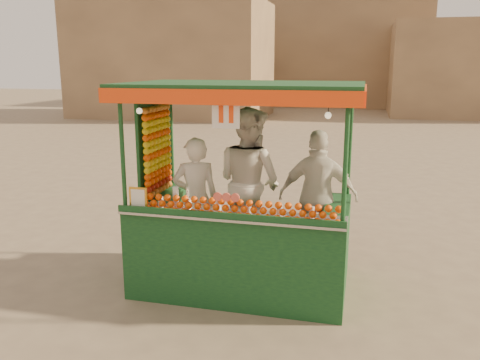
% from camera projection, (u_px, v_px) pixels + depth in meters
% --- Properties ---
extents(ground, '(90.00, 90.00, 0.00)m').
position_uv_depth(ground, '(261.00, 282.00, 6.42)').
color(ground, '#6E5E4F').
rests_on(ground, ground).
extents(building_left, '(10.00, 6.00, 6.00)m').
position_uv_depth(building_left, '(173.00, 60.00, 26.76)').
color(building_left, '#9C7C59').
rests_on(building_left, ground).
extents(building_right, '(9.00, 6.00, 5.00)m').
position_uv_depth(building_right, '(477.00, 69.00, 26.88)').
color(building_right, '#9C7C59').
rests_on(building_right, ground).
extents(building_center, '(14.00, 7.00, 7.00)m').
position_uv_depth(building_center, '(320.00, 54.00, 34.44)').
color(building_center, '#9C7C59').
rests_on(building_center, ground).
extents(juice_cart, '(2.80, 1.82, 2.55)m').
position_uv_depth(juice_cart, '(236.00, 225.00, 6.10)').
color(juice_cart, '#0E361D').
rests_on(juice_cart, ground).
extents(vendor_left, '(0.67, 0.56, 1.58)m').
position_uv_depth(vendor_left, '(196.00, 199.00, 6.30)').
color(vendor_left, white).
rests_on(vendor_left, ground).
extents(vendor_middle, '(1.19, 1.13, 1.94)m').
position_uv_depth(vendor_middle, '(249.00, 182.00, 6.42)').
color(vendor_middle, silver).
rests_on(vendor_middle, ground).
extents(vendor_right, '(1.00, 0.46, 1.68)m').
position_uv_depth(vendor_right, '(318.00, 196.00, 6.22)').
color(vendor_right, silver).
rests_on(vendor_right, ground).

